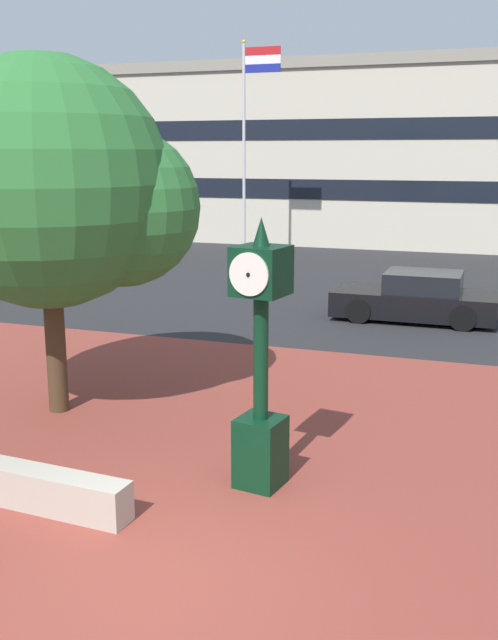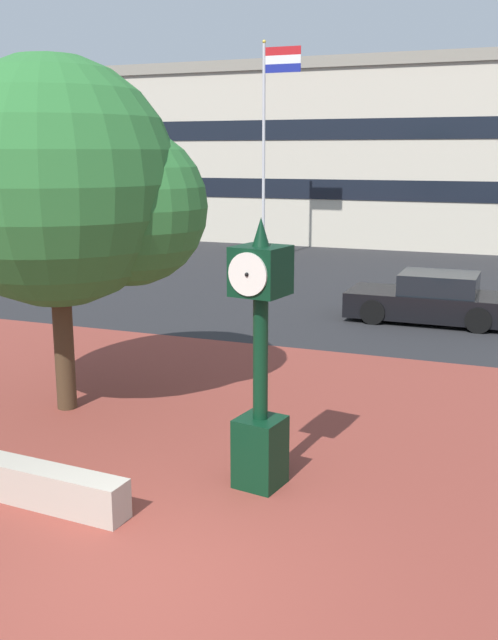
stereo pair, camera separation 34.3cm
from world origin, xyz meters
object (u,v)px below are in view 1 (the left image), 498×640
(plaza_tree, at_px, (62,189))
(flagpole_primary, at_px, (248,134))
(civic_building, at_px, (420,154))
(car_street_near, at_px, (416,299))
(street_clock, at_px, (261,368))

(plaza_tree, xyz_separation_m, flagpole_primary, (-3.07, 17.85, 1.29))
(civic_building, bearing_deg, car_street_near, -83.46)
(car_street_near, relative_size, civic_building, 0.13)
(car_street_near, xyz_separation_m, civic_building, (-2.33, 20.31, 3.67))
(street_clock, height_order, flagpole_primary, flagpole_primary)
(plaza_tree, relative_size, car_street_near, 1.39)
(street_clock, distance_m, flagpole_primary, 21.09)
(plaza_tree, height_order, flagpole_primary, flagpole_primary)
(car_street_near, height_order, civic_building, civic_building)
(street_clock, height_order, plaza_tree, plaza_tree)
(plaza_tree, relative_size, civic_building, 0.19)
(car_street_near, xyz_separation_m, flagpole_primary, (-7.77, 8.93, 4.44))
(street_clock, xyz_separation_m, flagpole_primary, (-6.99, 19.61, 3.39))
(plaza_tree, distance_m, flagpole_primary, 18.16)
(street_clock, relative_size, civic_building, 0.11)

